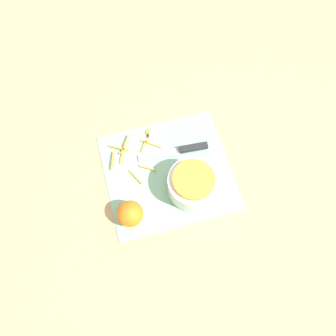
{
  "coord_description": "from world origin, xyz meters",
  "views": [
    {
      "loc": [
        0.1,
        0.36,
        0.96
      ],
      "look_at": [
        0.0,
        0.0,
        0.04
      ],
      "focal_mm": 35.0,
      "sensor_mm": 36.0,
      "label": 1
    }
  ],
  "objects": [
    {
      "name": "knife",
      "position": [
        -0.07,
        -0.06,
        0.01
      ],
      "size": [
        0.23,
        0.04,
        0.02
      ],
      "rotation": [
        0.0,
        0.0,
        -0.08
      ],
      "color": "#232328",
      "rests_on": "cutting_board"
    },
    {
      "name": "orange_left",
      "position": [
        0.14,
        0.11,
        0.04
      ],
      "size": [
        0.08,
        0.08,
        0.08
      ],
      "color": "orange",
      "rests_on": "cutting_board"
    },
    {
      "name": "peel_pile",
      "position": [
        0.09,
        -0.09,
        0.01
      ],
      "size": [
        0.17,
        0.18,
        0.01
      ],
      "color": "orange",
      "rests_on": "cutting_board"
    },
    {
      "name": "cutting_board",
      "position": [
        0.0,
        0.0,
        0.0
      ],
      "size": [
        0.39,
        0.35,
        0.01
      ],
      "color": "#84B793",
      "rests_on": "ground_plane"
    },
    {
      "name": "ground_plane",
      "position": [
        0.0,
        0.0,
        0.0
      ],
      "size": [
        4.0,
        4.0,
        0.0
      ],
      "primitive_type": "plane",
      "color": "tan"
    },
    {
      "name": "bowl_speckled",
      "position": [
        -0.06,
        0.07,
        0.05
      ],
      "size": [
        0.15,
        0.15,
        0.09
      ],
      "color": "silver",
      "rests_on": "cutting_board"
    }
  ]
}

